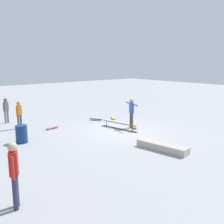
{
  "coord_description": "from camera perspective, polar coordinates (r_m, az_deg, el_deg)",
  "views": [
    {
      "loc": [
        -9.79,
        9.03,
        3.61
      ],
      "look_at": [
        0.36,
        0.41,
        1.0
      ],
      "focal_mm": 41.69,
      "sensor_mm": 36.0,
      "label": 1
    }
  ],
  "objects": [
    {
      "name": "loose_skateboard_yellow",
      "position": [
        16.65,
        0.27,
        -1.17
      ],
      "size": [
        0.78,
        0.6,
        0.09
      ],
      "rotation": [
        0.0,
        0.0,
        2.57
      ],
      "color": "yellow",
      "rests_on": "ground_plane"
    },
    {
      "name": "bystander_orange_shirt",
      "position": [
        14.89,
        -19.7,
        -0.27
      ],
      "size": [
        0.2,
        0.34,
        1.49
      ],
      "rotation": [
        0.0,
        0.0,
        4.83
      ],
      "color": "brown",
      "rests_on": "ground_plane"
    },
    {
      "name": "skateboard_main",
      "position": [
        14.39,
        4.82,
        -3.17
      ],
      "size": [
        0.78,
        0.59,
        0.09
      ],
      "rotation": [
        0.0,
        0.0,
        5.72
      ],
      "color": "orange",
      "rests_on": "ground_plane"
    },
    {
      "name": "grind_rail",
      "position": [
        14.07,
        1.56,
        -3.16
      ],
      "size": [
        2.37,
        0.65,
        0.34
      ],
      "rotation": [
        0.0,
        0.0,
        0.18
      ],
      "color": "black",
      "rests_on": "ground_plane"
    },
    {
      "name": "ground_plane",
      "position": [
        13.8,
        2.29,
        -4.08
      ],
      "size": [
        60.0,
        60.0,
        0.0
      ],
      "primitive_type": "plane",
      "color": "#9E9EA3"
    },
    {
      "name": "loose_skateboard_pink",
      "position": [
        14.5,
        -12.9,
        -3.31
      ],
      "size": [
        0.36,
        0.82,
        0.09
      ],
      "rotation": [
        0.0,
        0.0,
        1.75
      ],
      "color": "#E05993",
      "rests_on": "ground_plane"
    },
    {
      "name": "skater_main",
      "position": [
        14.18,
        4.3,
        0.25
      ],
      "size": [
        1.27,
        0.48,
        1.63
      ],
      "rotation": [
        0.0,
        0.0,
        2.83
      ],
      "color": "brown",
      "rests_on": "ground_plane"
    },
    {
      "name": "skate_ledge",
      "position": [
        10.98,
        10.95,
        -7.5
      ],
      "size": [
        2.26,
        0.84,
        0.29
      ],
      "primitive_type": "cube",
      "rotation": [
        0.0,
        0.0,
        0.14
      ],
      "color": "#B2A893",
      "rests_on": "ground_plane"
    },
    {
      "name": "bystander_red_shirt",
      "position": [
        6.91,
        -20.67,
        -12.11
      ],
      "size": [
        0.38,
        0.28,
        1.72
      ],
      "rotation": [
        0.0,
        0.0,
        5.79
      ],
      "color": "#2D3351",
      "rests_on": "ground_plane"
    },
    {
      "name": "trash_bin",
      "position": [
        12.36,
        -19.22,
        -4.59
      ],
      "size": [
        0.51,
        0.51,
        0.8
      ],
      "primitive_type": "cylinder",
      "color": "navy",
      "rests_on": "ground_plane"
    },
    {
      "name": "loose_skateboard_black",
      "position": [
        16.13,
        -3.54,
        -1.59
      ],
      "size": [
        0.8,
        0.55,
        0.09
      ],
      "rotation": [
        0.0,
        0.0,
        0.49
      ],
      "color": "black",
      "rests_on": "ground_plane"
    },
    {
      "name": "bystander_grey_shirt",
      "position": [
        16.52,
        -22.22,
        0.62
      ],
      "size": [
        0.2,
        0.34,
        1.49
      ],
      "rotation": [
        0.0,
        0.0,
        1.6
      ],
      "color": "slate",
      "rests_on": "ground_plane"
    }
  ]
}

